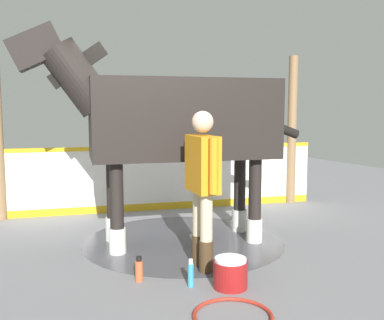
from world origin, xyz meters
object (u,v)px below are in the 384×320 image
(bottle_spray, at_px, (139,270))
(wash_bucket, at_px, (230,273))
(bottle_shampoo, at_px, (191,274))
(handler, at_px, (202,179))
(horse, at_px, (174,121))
(hose_coil, at_px, (233,316))

(bottle_spray, bearing_deg, wash_bucket, -126.68)
(bottle_shampoo, distance_m, bottle_spray, 0.53)
(handler, distance_m, bottle_spray, 1.12)
(horse, bearing_deg, wash_bucket, 97.00)
(hose_coil, bearing_deg, bottle_spray, 21.36)
(horse, distance_m, wash_bucket, 2.10)
(bottle_shampoo, xyz_separation_m, bottle_spray, (0.35, 0.40, -0.01))
(handler, xyz_separation_m, wash_bucket, (-0.58, 0.00, -0.82))
(hose_coil, bearing_deg, wash_bucket, -29.35)
(handler, height_order, hose_coil, handler)
(horse, bearing_deg, bottle_shampoo, 83.41)
(handler, distance_m, hose_coil, 1.49)
(handler, relative_size, bottle_spray, 6.66)
(wash_bucket, bearing_deg, bottle_shampoo, 59.61)
(bottle_shampoo, relative_size, bottle_spray, 1.08)
(wash_bucket, relative_size, hose_coil, 0.49)
(handler, relative_size, bottle_shampoo, 6.18)
(handler, bearing_deg, bottle_spray, -171.21)
(bottle_shampoo, xyz_separation_m, hose_coil, (-0.73, -0.02, -0.11))
(horse, bearing_deg, bottle_spray, 61.96)
(bottle_shampoo, bearing_deg, hose_coil, -178.20)
(bottle_shampoo, bearing_deg, horse, -18.22)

